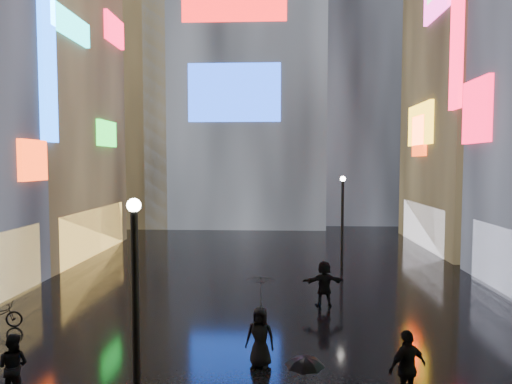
{
  "coord_description": "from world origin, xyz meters",
  "views": [
    {
      "loc": [
        0.67,
        -2.76,
        5.95
      ],
      "look_at": [
        0.0,
        12.0,
        5.0
      ],
      "focal_mm": 32.0,
      "sensor_mm": 36.0,
      "label": 1
    }
  ],
  "objects": [
    {
      "name": "pedestrian_3",
      "position": [
        3.88,
        8.25,
        0.94
      ],
      "size": [
        1.19,
        0.9,
        1.88
      ],
      "primitive_type": "imported",
      "rotation": [
        0.0,
        0.0,
        3.6
      ],
      "color": "black",
      "rests_on": "ground"
    },
    {
      "name": "tower_main",
      "position": [
        -3.0,
        43.97,
        21.01
      ],
      "size": [
        16.0,
        14.2,
        42.0
      ],
      "color": "black",
      "rests_on": "ground"
    },
    {
      "name": "lamp_far",
      "position": [
        4.37,
        22.84,
        2.94
      ],
      "size": [
        0.3,
        0.3,
        5.2
      ],
      "color": "black",
      "rests_on": "ground"
    },
    {
      "name": "pedestrian_4",
      "position": [
        0.2,
        10.21,
        0.88
      ],
      "size": [
        0.95,
        0.73,
        1.75
      ],
      "primitive_type": "imported",
      "rotation": [
        0.0,
        0.0,
        -0.22
      ],
      "color": "black",
      "rests_on": "ground"
    },
    {
      "name": "ground",
      "position": [
        0.0,
        20.0,
        0.0
      ],
      "size": [
        140.0,
        140.0,
        0.0
      ],
      "primitive_type": "plane",
      "color": "black",
      "rests_on": "ground"
    },
    {
      "name": "pedestrian_1",
      "position": [
        -5.99,
        8.17,
        0.82
      ],
      "size": [
        0.81,
        0.64,
        1.64
      ],
      "primitive_type": "imported",
      "rotation": [
        0.0,
        0.0,
        3.12
      ],
      "color": "black",
      "rests_on": "ground"
    },
    {
      "name": "tower_flank_left",
      "position": [
        -14.0,
        42.0,
        13.0
      ],
      "size": [
        10.0,
        10.0,
        26.0
      ],
      "primitive_type": "cube",
      "color": "black",
      "rests_on": "ground"
    },
    {
      "name": "lamp_near",
      "position": [
        -2.36,
        6.73,
        2.94
      ],
      "size": [
        0.3,
        0.3,
        5.2
      ],
      "color": "black",
      "rests_on": "ground"
    },
    {
      "name": "building_left_far",
      "position": [
        -15.98,
        26.0,
        10.98
      ],
      "size": [
        10.28,
        12.0,
        22.0
      ],
      "color": "black",
      "rests_on": "ground"
    },
    {
      "name": "building_right_far",
      "position": [
        15.98,
        30.0,
        13.98
      ],
      "size": [
        10.28,
        12.0,
        28.0
      ],
      "color": "black",
      "rests_on": "ground"
    },
    {
      "name": "umbrella_2",
      "position": [
        0.2,
        10.21,
        2.22
      ],
      "size": [
        1.44,
        1.43,
        0.94
      ],
      "primitive_type": "imported",
      "rotation": [
        0.0,
        0.0,
        4.11
      ],
      "color": "black",
      "rests_on": "pedestrian_4"
    },
    {
      "name": "umbrella_1",
      "position": [
        1.2,
        5.44,
        2.11
      ],
      "size": [
        0.96,
        0.96,
        0.61
      ],
      "primitive_type": "imported",
      "rotation": [
        0.0,
        0.0,
        5.71
      ],
      "color": "black",
      "rests_on": "pedestrian_2"
    },
    {
      "name": "tower_flank_right",
      "position": [
        9.0,
        46.0,
        17.0
      ],
      "size": [
        12.0,
        12.0,
        34.0
      ],
      "primitive_type": "cube",
      "color": "black",
      "rests_on": "ground"
    },
    {
      "name": "pedestrian_5",
      "position": [
        2.65,
        15.94,
        0.95
      ],
      "size": [
        1.82,
        0.8,
        1.9
      ],
      "primitive_type": "imported",
      "rotation": [
        0.0,
        0.0,
        3.28
      ],
      "color": "black",
      "rests_on": "ground"
    }
  ]
}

